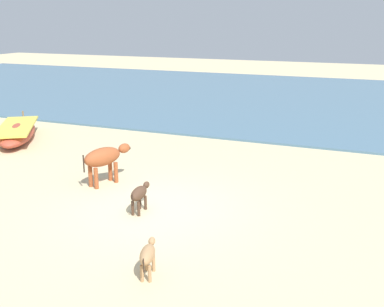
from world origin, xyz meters
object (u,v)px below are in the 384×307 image
object	(u,v)px
calf_near_dark	(139,194)
calf_far_tan	(148,255)
cow_adult_rust	(104,158)
fishing_boat_0	(17,132)

from	to	relation	value
calf_near_dark	calf_far_tan	size ratio (longest dim) A/B	1.13
cow_adult_rust	calf_near_dark	distance (m)	2.21
cow_adult_rust	calf_far_tan	distance (m)	4.90
calf_near_dark	calf_far_tan	xyz separation A→B (m)	(1.44, -2.39, -0.04)
cow_adult_rust	calf_far_tan	world-z (taller)	cow_adult_rust
fishing_boat_0	calf_near_dark	size ratio (longest dim) A/B	4.01
fishing_boat_0	calf_far_tan	size ratio (longest dim) A/B	4.53
fishing_boat_0	cow_adult_rust	world-z (taller)	cow_adult_rust
cow_adult_rust	calf_near_dark	bearing A→B (deg)	-106.55
cow_adult_rust	calf_near_dark	size ratio (longest dim) A/B	1.62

